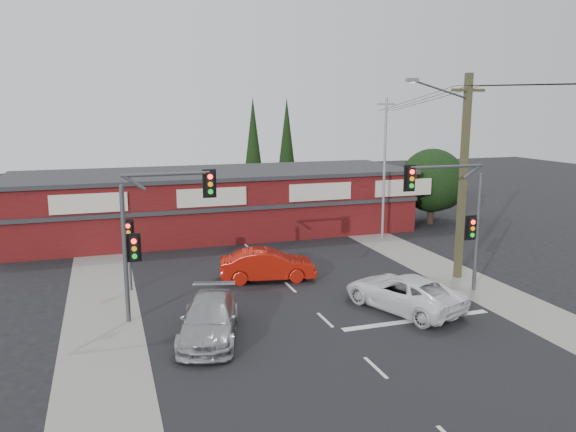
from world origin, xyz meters
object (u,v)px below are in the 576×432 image
object	(u,v)px
white_suv	(403,292)
red_sedan	(268,265)
shop_building	(216,202)
silver_suv	(209,319)
utility_pole	(461,171)

from	to	relation	value
white_suv	red_sedan	xyz separation A→B (m)	(-4.31, 5.70, 0.03)
white_suv	shop_building	size ratio (longest dim) A/B	0.20
red_sedan	shop_building	world-z (taller)	shop_building
white_suv	silver_suv	world-z (taller)	white_suv
white_suv	red_sedan	distance (m)	7.14
red_sedan	silver_suv	bearing A→B (deg)	156.60
red_sedan	shop_building	bearing A→B (deg)	11.35
red_sedan	utility_pole	size ratio (longest dim) A/B	0.47
white_suv	shop_building	xyz separation A→B (m)	(-4.60, 17.13, 1.39)
silver_suv	red_sedan	size ratio (longest dim) A/B	1.07
shop_building	utility_pole	bearing A→B (deg)	-56.24
white_suv	shop_building	bearing A→B (deg)	-95.64
silver_suv	white_suv	bearing A→B (deg)	18.50
white_suv	silver_suv	xyz separation A→B (m)	(-8.33, -0.44, -0.02)
shop_building	white_suv	bearing A→B (deg)	-74.96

